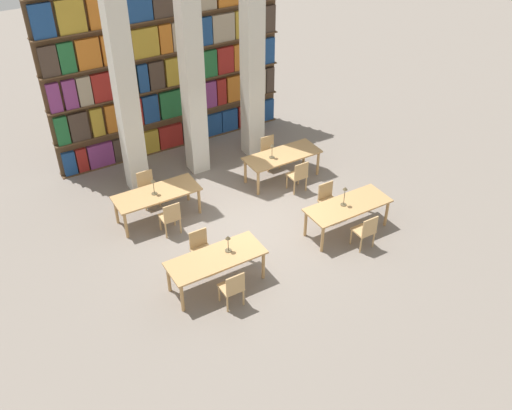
{
  "coord_description": "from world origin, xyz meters",
  "views": [
    {
      "loc": [
        -5.36,
        -9.14,
        8.24
      ],
      "look_at": [
        0.0,
        -0.14,
        0.66
      ],
      "focal_mm": 40.0,
      "sensor_mm": 36.0,
      "label": 1
    }
  ],
  "objects_px": {
    "pillar_left": "(123,77)",
    "chair_7": "(269,151)",
    "pillar_right": "(252,49)",
    "desk_lamp_1": "(345,193)",
    "desk_lamp_3": "(272,149)",
    "chair_3": "(328,199)",
    "reading_table_2": "(157,196)",
    "chair_1": "(201,248)",
    "desk_lamp_0": "(228,241)",
    "chair_6": "(298,175)",
    "chair_0": "(233,288)",
    "chair_2": "(365,231)",
    "reading_table_0": "(216,260)",
    "chair_4": "(170,217)",
    "pillar_center": "(191,62)",
    "reading_table_3": "(282,157)",
    "reading_table_1": "(348,208)",
    "desk_lamp_2": "(153,184)",
    "chair_5": "(148,187)"
  },
  "relations": [
    {
      "from": "chair_3",
      "to": "pillar_right",
      "type": "bearing_deg",
      "value": -90.05
    },
    {
      "from": "chair_2",
      "to": "desk_lamp_1",
      "type": "relative_size",
      "value": 1.79
    },
    {
      "from": "pillar_right",
      "to": "reading_table_3",
      "type": "relative_size",
      "value": 3.01
    },
    {
      "from": "desk_lamp_3",
      "to": "chair_6",
      "type": "bearing_deg",
      "value": -62.96
    },
    {
      "from": "reading_table_0",
      "to": "chair_0",
      "type": "relative_size",
      "value": 2.31
    },
    {
      "from": "reading_table_0",
      "to": "desk_lamp_3",
      "type": "distance_m",
      "value": 4.04
    },
    {
      "from": "pillar_left",
      "to": "chair_7",
      "type": "xyz_separation_m",
      "value": [
        3.42,
        -0.9,
        -2.53
      ]
    },
    {
      "from": "reading_table_0",
      "to": "chair_0",
      "type": "distance_m",
      "value": 0.71
    },
    {
      "from": "chair_2",
      "to": "chair_5",
      "type": "relative_size",
      "value": 1.0
    },
    {
      "from": "reading_table_2",
      "to": "reading_table_3",
      "type": "bearing_deg",
      "value": -0.81
    },
    {
      "from": "chair_3",
      "to": "chair_5",
      "type": "relative_size",
      "value": 1.0
    },
    {
      "from": "desk_lamp_1",
      "to": "desk_lamp_3",
      "type": "xyz_separation_m",
      "value": [
        -0.29,
        2.57,
        -0.06
      ]
    },
    {
      "from": "reading_table_2",
      "to": "desk_lamp_3",
      "type": "relative_size",
      "value": 5.06
    },
    {
      "from": "chair_0",
      "to": "chair_6",
      "type": "distance_m",
      "value": 4.3
    },
    {
      "from": "chair_1",
      "to": "chair_6",
      "type": "xyz_separation_m",
      "value": [
        3.36,
        1.3,
        0.0
      ]
    },
    {
      "from": "desk_lamp_3",
      "to": "chair_0",
      "type": "bearing_deg",
      "value": -131.77
    },
    {
      "from": "chair_3",
      "to": "desk_lamp_1",
      "type": "distance_m",
      "value": 0.87
    },
    {
      "from": "desk_lamp_1",
      "to": "desk_lamp_3",
      "type": "height_order",
      "value": "desk_lamp_1"
    },
    {
      "from": "chair_2",
      "to": "chair_7",
      "type": "xyz_separation_m",
      "value": [
        -0.0,
        3.98,
        0.0
      ]
    },
    {
      "from": "desk_lamp_3",
      "to": "pillar_center",
      "type": "bearing_deg",
      "value": 130.56
    },
    {
      "from": "pillar_left",
      "to": "pillar_right",
      "type": "height_order",
      "value": "same"
    },
    {
      "from": "chair_2",
      "to": "chair_4",
      "type": "distance_m",
      "value": 4.37
    },
    {
      "from": "reading_table_2",
      "to": "reading_table_3",
      "type": "xyz_separation_m",
      "value": [
        3.45,
        -0.05,
        0.0
      ]
    },
    {
      "from": "chair_6",
      "to": "desk_lamp_3",
      "type": "xyz_separation_m",
      "value": [
        -0.35,
        0.69,
        0.53
      ]
    },
    {
      "from": "chair_2",
      "to": "reading_table_1",
      "type": "bearing_deg",
      "value": 87.4
    },
    {
      "from": "desk_lamp_0",
      "to": "chair_0",
      "type": "bearing_deg",
      "value": -113.27
    },
    {
      "from": "reading_table_0",
      "to": "desk_lamp_0",
      "type": "relative_size",
      "value": 5.17
    },
    {
      "from": "desk_lamp_0",
      "to": "reading_table_3",
      "type": "bearing_deg",
      "value": 41.17
    },
    {
      "from": "chair_0",
      "to": "desk_lamp_2",
      "type": "xyz_separation_m",
      "value": [
        -0.19,
        3.39,
        0.54
      ]
    },
    {
      "from": "desk_lamp_1",
      "to": "desk_lamp_3",
      "type": "distance_m",
      "value": 2.58
    },
    {
      "from": "chair_0",
      "to": "reading_table_2",
      "type": "bearing_deg",
      "value": 92.12
    },
    {
      "from": "desk_lamp_0",
      "to": "chair_3",
      "type": "relative_size",
      "value": 0.45
    },
    {
      "from": "chair_5",
      "to": "reading_table_3",
      "type": "distance_m",
      "value": 3.51
    },
    {
      "from": "chair_3",
      "to": "desk_lamp_1",
      "type": "relative_size",
      "value": 1.79
    },
    {
      "from": "chair_1",
      "to": "desk_lamp_0",
      "type": "height_order",
      "value": "desk_lamp_0"
    },
    {
      "from": "chair_4",
      "to": "reading_table_3",
      "type": "bearing_deg",
      "value": 10.54
    },
    {
      "from": "pillar_left",
      "to": "chair_1",
      "type": "distance_m",
      "value": 4.38
    },
    {
      "from": "pillar_center",
      "to": "chair_1",
      "type": "relative_size",
      "value": 6.93
    },
    {
      "from": "reading_table_2",
      "to": "chair_6",
      "type": "height_order",
      "value": "chair_6"
    },
    {
      "from": "desk_lamp_2",
      "to": "chair_7",
      "type": "distance_m",
      "value": 3.65
    },
    {
      "from": "chair_0",
      "to": "desk_lamp_1",
      "type": "relative_size",
      "value": 1.79
    },
    {
      "from": "pillar_right",
      "to": "chair_4",
      "type": "distance_m",
      "value": 4.84
    },
    {
      "from": "pillar_center",
      "to": "chair_7",
      "type": "distance_m",
      "value": 3.18
    },
    {
      "from": "desk_lamp_1",
      "to": "reading_table_2",
      "type": "height_order",
      "value": "desk_lamp_1"
    },
    {
      "from": "reading_table_2",
      "to": "desk_lamp_3",
      "type": "distance_m",
      "value": 3.15
    },
    {
      "from": "pillar_left",
      "to": "reading_table_1",
      "type": "bearing_deg",
      "value": -50.54
    },
    {
      "from": "pillar_center",
      "to": "chair_0",
      "type": "distance_m",
      "value": 5.8
    },
    {
      "from": "pillar_left",
      "to": "chair_1",
      "type": "bearing_deg",
      "value": -89.12
    },
    {
      "from": "chair_3",
      "to": "reading_table_3",
      "type": "distance_m",
      "value": 1.93
    },
    {
      "from": "desk_lamp_1",
      "to": "chair_7",
      "type": "height_order",
      "value": "desk_lamp_1"
    }
  ]
}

